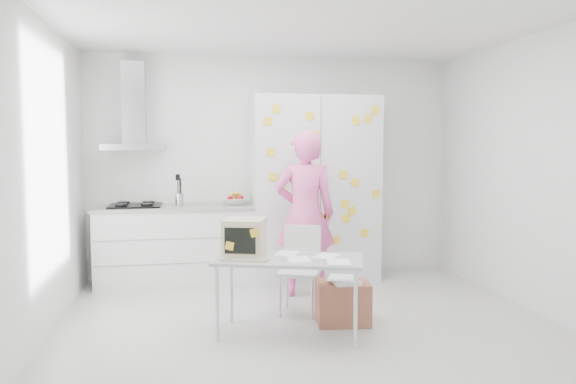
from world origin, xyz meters
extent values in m
cube|color=silver|center=(0.00, 0.00, -0.01)|extent=(4.50, 4.00, 0.02)
cube|color=white|center=(0.00, 2.00, 1.35)|extent=(4.50, 0.02, 2.70)
cube|color=white|center=(-2.25, 0.00, 1.35)|extent=(0.02, 4.00, 2.70)
cube|color=white|center=(2.25, 0.00, 1.35)|extent=(0.02, 4.00, 2.70)
cube|color=white|center=(0.00, 0.00, 2.70)|extent=(4.50, 4.00, 0.02)
cube|color=white|center=(-1.20, 1.70, 0.44)|extent=(1.80, 0.60, 0.88)
cube|color=gray|center=(-1.20, 1.40, 0.58)|extent=(1.76, 0.01, 0.01)
cube|color=gray|center=(-1.20, 1.40, 0.30)|extent=(1.76, 0.01, 0.01)
cube|color=#9E9E99|center=(-1.20, 1.70, 0.90)|extent=(1.84, 0.63, 0.04)
cube|color=black|center=(-1.65, 1.70, 0.93)|extent=(0.58, 0.50, 0.03)
cylinder|color=black|center=(-1.79, 1.58, 0.95)|extent=(0.14, 0.14, 0.02)
cylinder|color=black|center=(-1.51, 1.58, 0.95)|extent=(0.14, 0.14, 0.02)
cylinder|color=black|center=(-1.79, 1.82, 0.95)|extent=(0.14, 0.14, 0.02)
cylinder|color=black|center=(-1.51, 1.82, 0.95)|extent=(0.14, 0.14, 0.02)
cylinder|color=silver|center=(-1.15, 1.70, 0.99)|extent=(0.10, 0.10, 0.14)
cylinder|color=black|center=(-1.16, 1.71, 1.09)|extent=(0.01, 0.01, 0.30)
cylinder|color=black|center=(-1.13, 1.69, 1.09)|extent=(0.01, 0.01, 0.30)
cylinder|color=black|center=(-1.15, 1.72, 1.09)|extent=(0.01, 0.01, 0.30)
cube|color=black|center=(-1.16, 1.71, 1.25)|extent=(0.05, 0.01, 0.07)
imported|color=white|center=(-0.50, 1.70, 0.96)|extent=(0.31, 0.31, 0.08)
sphere|color=#B2140F|center=(-0.56, 1.72, 0.99)|extent=(0.08, 0.08, 0.08)
sphere|color=#B2140F|center=(-0.47, 1.65, 0.99)|extent=(0.08, 0.08, 0.08)
sphere|color=#B2140F|center=(-0.43, 1.74, 0.99)|extent=(0.08, 0.08, 0.08)
cylinder|color=yellow|center=(-0.52, 1.72, 1.03)|extent=(0.09, 0.17, 0.10)
cylinder|color=yellow|center=(-0.49, 1.72, 1.03)|extent=(0.04, 0.17, 0.10)
cylinder|color=yellow|center=(-0.47, 1.72, 1.03)|extent=(0.08, 0.17, 0.10)
cube|color=silver|center=(-1.65, 1.75, 1.60)|extent=(0.70, 0.48, 0.07)
cube|color=silver|center=(-1.65, 1.87, 2.10)|extent=(0.26, 0.24, 0.95)
cube|color=silver|center=(0.45, 1.68, 1.10)|extent=(1.50, 0.65, 2.20)
cube|color=slate|center=(0.45, 1.35, 1.10)|extent=(0.01, 0.01, 2.16)
cube|color=silver|center=(0.39, 1.34, 1.10)|extent=(0.02, 0.02, 0.30)
cube|color=silver|center=(0.51, 1.34, 1.10)|extent=(0.02, 0.02, 0.30)
cube|color=yellow|center=(0.86, 1.34, 1.90)|extent=(0.10, 0.00, 0.10)
cube|color=yellow|center=(1.01, 1.34, 1.93)|extent=(0.12, 0.00, 0.12)
cube|color=yellow|center=(1.12, 1.34, 1.05)|extent=(0.12, 0.00, 0.12)
cube|color=yellow|center=(0.22, 1.34, 1.21)|extent=(0.10, 0.00, 0.10)
cube|color=yellow|center=(0.46, 1.34, 1.35)|extent=(0.12, 0.00, 0.12)
cube|color=yellow|center=(0.83, 1.34, 0.86)|extent=(0.12, 0.00, 0.12)
cube|color=yellow|center=(0.25, 1.34, 0.87)|extent=(0.10, 0.00, 0.10)
cube|color=yellow|center=(0.32, 1.34, 1.95)|extent=(0.12, 0.00, 0.12)
cube|color=yellow|center=(0.54, 1.34, 0.81)|extent=(0.12, 0.00, 0.12)
cube|color=yellow|center=(0.86, 1.34, 1.19)|extent=(0.12, 0.00, 0.12)
cube|color=yellow|center=(0.74, 1.34, 0.94)|extent=(0.10, 0.00, 0.10)
cube|color=yellow|center=(0.24, 1.34, 1.69)|extent=(0.12, 0.00, 0.12)
cube|color=yellow|center=(-0.01, 1.34, 1.15)|extent=(0.10, 0.00, 0.10)
cube|color=yellow|center=(-0.10, 1.34, 1.26)|extent=(0.10, 0.00, 0.10)
cube|color=yellow|center=(-0.16, 1.34, 1.89)|extent=(0.11, 0.00, 0.11)
cube|color=yellow|center=(0.38, 1.34, 0.59)|extent=(0.10, 0.00, 0.10)
cube|color=yellow|center=(0.25, 1.34, 1.22)|extent=(0.11, 0.00, 0.11)
cube|color=yellow|center=(0.99, 1.34, 0.59)|extent=(0.11, 0.00, 0.11)
cube|color=yellow|center=(1.09, 1.34, 2.03)|extent=(0.10, 0.00, 0.10)
cube|color=yellow|center=(0.28, 1.34, 1.53)|extent=(0.10, 0.00, 0.10)
cube|color=yellow|center=(0.17, 1.34, 1.16)|extent=(0.11, 0.00, 0.11)
cube|color=yellow|center=(0.63, 1.34, 0.52)|extent=(0.10, 0.00, 0.10)
cube|color=yellow|center=(-0.07, 1.34, 2.03)|extent=(0.10, 0.00, 0.10)
cube|color=yellow|center=(-0.13, 1.34, 1.54)|extent=(0.12, 0.00, 0.12)
cube|color=yellow|center=(0.76, 1.34, 0.77)|extent=(0.11, 0.00, 0.11)
cube|color=yellow|center=(0.37, 1.34, 1.73)|extent=(0.11, 0.00, 0.11)
cube|color=yellow|center=(0.72, 1.34, 1.28)|extent=(0.11, 0.00, 0.11)
cube|color=yellow|center=(0.47, 1.34, 0.80)|extent=(0.11, 0.00, 0.11)
imported|color=pink|center=(0.18, 0.94, 0.89)|extent=(0.70, 0.52, 1.77)
cube|color=#B0B6BB|center=(-0.22, -0.27, 0.66)|extent=(1.37, 0.97, 0.03)
cylinder|color=silver|center=(-0.83, -0.35, 0.32)|extent=(0.04, 0.04, 0.64)
cylinder|color=silver|center=(0.25, -0.69, 0.32)|extent=(0.04, 0.04, 0.64)
cylinder|color=silver|center=(-0.68, 0.14, 0.32)|extent=(0.04, 0.04, 0.64)
cylinder|color=silver|center=(0.40, -0.20, 0.32)|extent=(0.04, 0.04, 0.64)
cube|color=beige|center=(-0.57, -0.09, 0.83)|extent=(0.43, 0.44, 0.32)
cube|color=beige|center=(-0.63, -0.26, 0.83)|extent=(0.31, 0.11, 0.28)
cube|color=black|center=(-0.63, -0.27, 0.83)|extent=(0.26, 0.09, 0.22)
cube|color=yellow|center=(-0.72, -0.25, 0.78)|extent=(0.08, 0.03, 0.08)
cube|color=yellow|center=(-0.52, -0.31, 0.90)|extent=(0.08, 0.03, 0.08)
cube|color=beige|center=(-0.60, -0.32, 0.68)|extent=(0.41, 0.24, 0.02)
cube|color=gray|center=(-0.60, -0.32, 0.69)|extent=(0.37, 0.20, 0.01)
cube|color=white|center=(-0.14, -0.34, 0.67)|extent=(0.20, 0.27, 0.00)
cube|color=white|center=(0.11, -0.27, 0.67)|extent=(0.31, 0.32, 0.00)
cube|color=white|center=(0.15, -0.53, 0.67)|extent=(0.24, 0.30, 0.00)
cube|color=white|center=(-0.20, -0.09, 0.67)|extent=(0.28, 0.32, 0.00)
cube|color=silver|center=(-0.01, 0.29, 0.41)|extent=(0.50, 0.50, 0.04)
cube|color=silver|center=(0.05, 0.45, 0.63)|extent=(0.34, 0.16, 0.42)
cylinder|color=silver|center=(-0.21, 0.21, 0.19)|extent=(0.03, 0.03, 0.39)
cylinder|color=silver|center=(0.07, 0.09, 0.19)|extent=(0.03, 0.03, 0.39)
cylinder|color=silver|center=(-0.10, 0.49, 0.19)|extent=(0.03, 0.03, 0.39)
cylinder|color=silver|center=(0.19, 0.38, 0.19)|extent=(0.03, 0.03, 0.39)
cube|color=#9E5F44|center=(0.32, -0.05, 0.19)|extent=(0.51, 0.43, 0.38)
cube|color=white|center=(0.34, -0.07, 0.39)|extent=(0.23, 0.30, 0.03)
cube|color=white|center=(0.30, -0.01, 0.41)|extent=(0.30, 0.34, 0.00)
camera|label=1|loc=(-1.07, -4.90, 1.65)|focal=35.00mm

